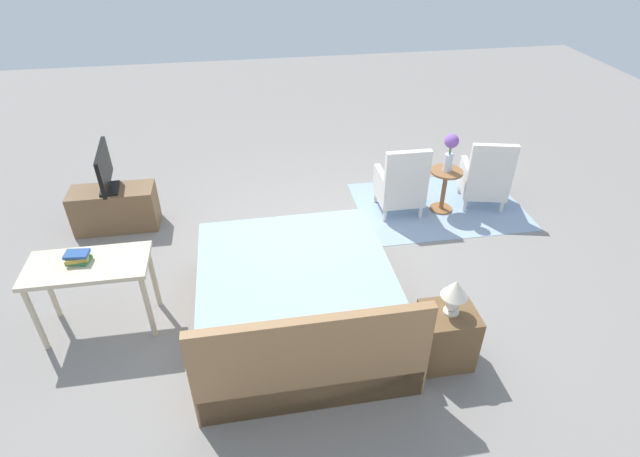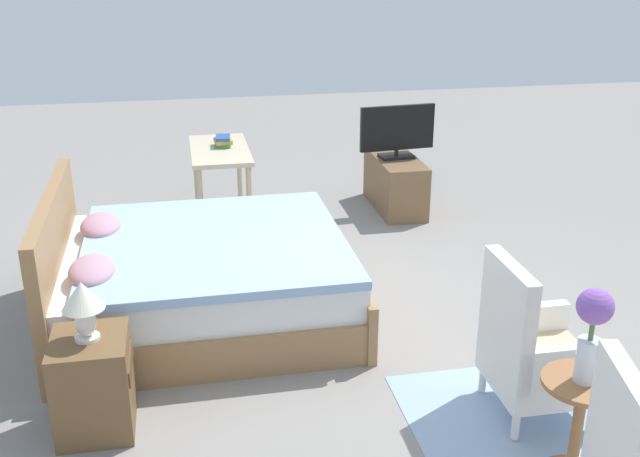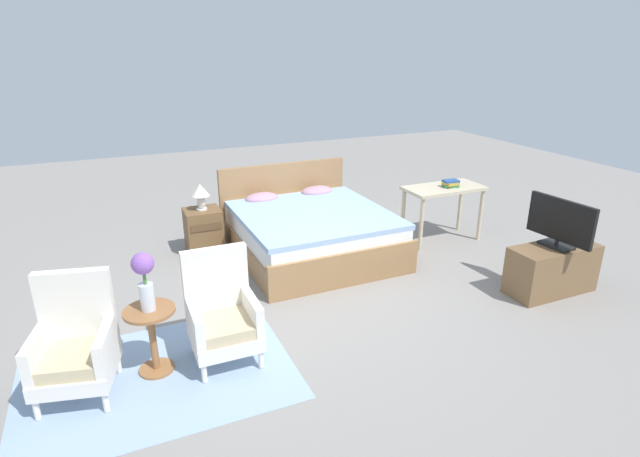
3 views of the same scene
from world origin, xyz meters
TOP-DOWN VIEW (x-y plane):
  - ground_plane at (0.00, 0.00)m, footprint 16.00×16.00m
  - bed at (0.24, 1.00)m, footprint 1.81×2.02m
  - armchair_by_window_right at (-1.27, -0.76)m, footprint 0.54×0.54m
  - side_table at (-1.83, -0.73)m, footprint 0.40×0.40m
  - flower_vase at (-1.83, -0.73)m, footprint 0.17×0.17m
  - nightstand at (-0.96, 1.61)m, footprint 0.44×0.41m
  - table_lamp at (-0.96, 1.61)m, footprint 0.22×0.22m
  - tv_stand at (2.18, -1.00)m, footprint 0.96×0.40m
  - tv_flatscreen at (2.18, -0.99)m, footprint 0.23×0.74m
  - vanity_desk at (2.03, 0.71)m, footprint 1.04×0.52m
  - book_stack at (2.10, 0.67)m, footprint 0.21×0.18m

SIDE VIEW (x-z plane):
  - ground_plane at x=0.00m, z-range 0.00..0.00m
  - tv_stand at x=2.18m, z-range 0.00..0.52m
  - nightstand at x=-0.96m, z-range 0.00..0.55m
  - bed at x=0.24m, z-range -0.18..0.78m
  - side_table at x=-1.83m, z-range 0.07..0.63m
  - armchair_by_window_right at x=-1.27m, z-range -0.08..0.84m
  - vanity_desk at x=2.03m, z-range 0.26..1.00m
  - table_lamp at x=-0.96m, z-range 0.60..0.93m
  - tv_flatscreen at x=2.18m, z-range 0.53..1.04m
  - book_stack at x=2.10m, z-range 0.74..0.83m
  - flower_vase at x=-1.83m, z-range 0.61..1.09m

